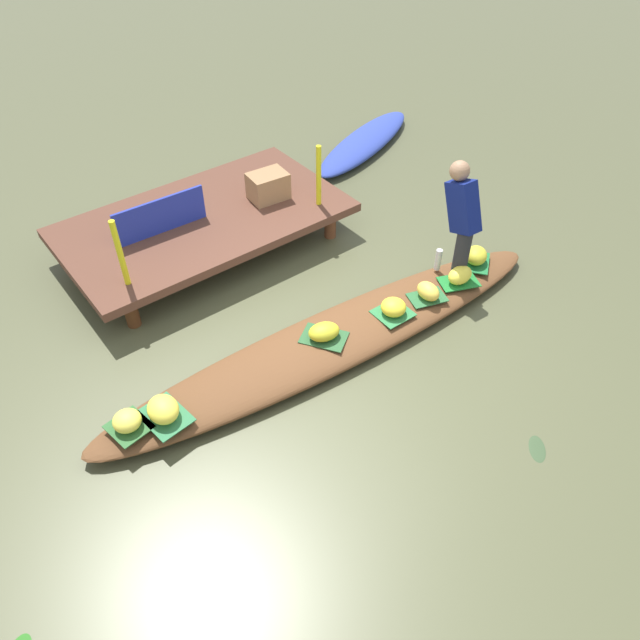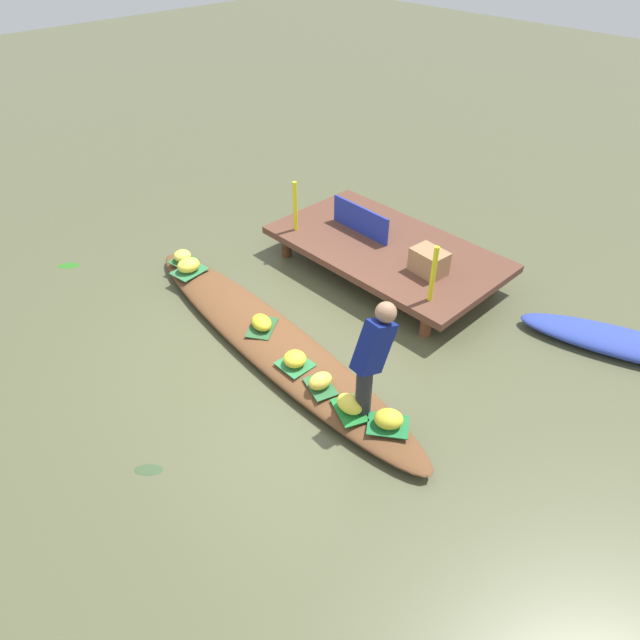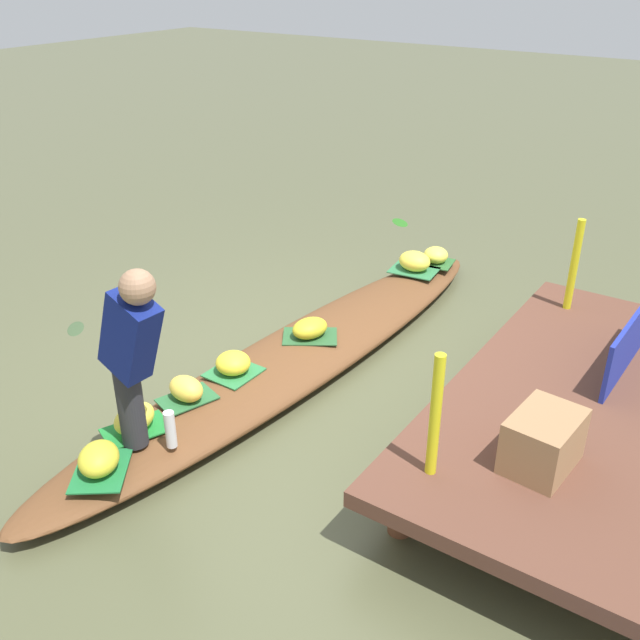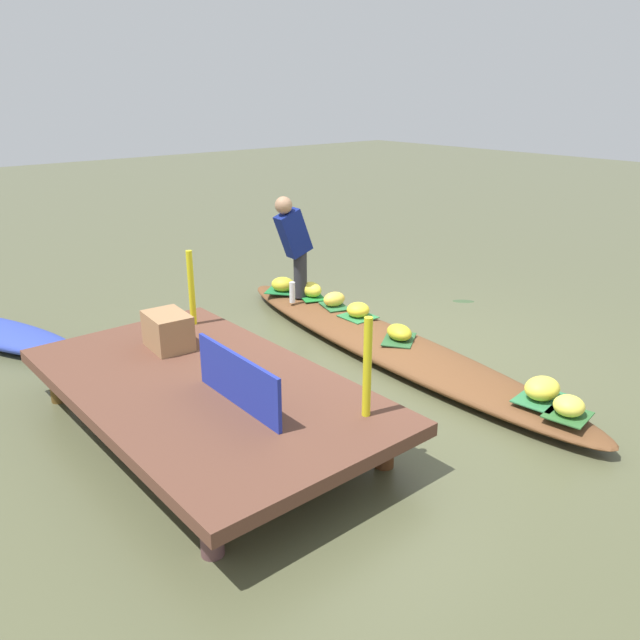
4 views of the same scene
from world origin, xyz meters
The scene contains 25 objects.
canal_water centered at (0.00, 0.00, 0.00)m, with size 40.00×40.00×0.00m, color #505337.
dock_platform centered at (-0.15, 2.23, 0.37)m, with size 3.20×1.80×0.43m.
vendor_boat centered at (0.00, 0.00, 0.10)m, with size 5.03×0.79×0.21m, color brown.
moored_boat centered at (2.94, 2.97, 0.10)m, with size 2.40×0.58×0.20m, color #2E41A5.
leaf_mat_0 centered at (-1.79, 0.07, 0.21)m, with size 0.43×0.33×0.01m, color #2E7344.
banana_bunch_0 centered at (-1.79, 0.07, 0.30)m, with size 0.31×0.26×0.19m, color #F9E446.
leaf_mat_1 centered at (1.04, -0.19, 0.21)m, with size 0.38×0.25×0.01m, color #2A6436.
banana_bunch_1 centered at (1.04, -0.19, 0.29)m, with size 0.27×0.19×0.17m, color yellow.
leaf_mat_2 centered at (-0.15, 0.00, 0.21)m, with size 0.43×0.29×0.01m, color #2A5A2F.
banana_bunch_2 centered at (-0.15, 0.00, 0.28)m, with size 0.30×0.22×0.15m, color gold.
leaf_mat_3 centered at (1.49, -0.21, 0.21)m, with size 0.41×0.26×0.01m, color #1D772E.
banana_bunch_3 centered at (1.49, -0.21, 0.30)m, with size 0.29×0.20×0.18m, color #F9E444.
leaf_mat_4 centered at (-2.08, 0.16, 0.21)m, with size 0.33×0.31×0.01m, color #2E632F.
banana_bunch_4 centered at (-2.08, 0.16, 0.29)m, with size 0.24×0.24×0.16m, color #F9E64F.
leaf_mat_5 centered at (1.88, -0.08, 0.21)m, with size 0.40×0.30×0.01m, color #1D6F36.
banana_bunch_5 centered at (1.88, -0.08, 0.30)m, with size 0.29×0.23×0.18m, color gold.
leaf_mat_6 centered at (0.60, -0.15, 0.21)m, with size 0.35×0.33×0.01m, color #2D7940.
banana_bunch_6 centered at (0.60, -0.15, 0.29)m, with size 0.25×0.25×0.16m, color yellow.
vendor_person centered at (1.58, -0.03, 0.90)m, with size 0.22×0.46×1.23m.
water_bottle centered at (1.47, 0.09, 0.33)m, with size 0.07×0.07×0.25m, color silver.
market_banner centered at (-0.65, 2.23, 0.63)m, with size 1.04×0.03×0.40m, color #202F9C.
railing_post_west centered at (-1.35, 1.63, 0.79)m, with size 0.06×0.06×0.73m, color yellow.
railing_post_east centered at (1.05, 1.63, 0.79)m, with size 0.06×0.06×0.73m, color yellow.
produce_crate centered at (0.66, 2.10, 0.58)m, with size 0.44×0.32×0.32m, color #9D734C.
drifting_plant_1 centered at (0.56, -1.99, 0.00)m, with size 0.28×0.14×0.01m, color #364B2D.
Camera 1 is at (-2.75, -3.28, 4.27)m, focal length 34.39 mm.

